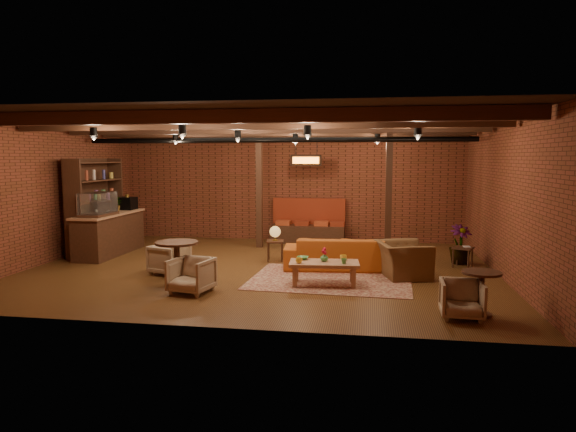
% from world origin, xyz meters
% --- Properties ---
extents(floor, '(10.00, 10.00, 0.00)m').
position_xyz_m(floor, '(0.00, 0.00, 0.00)').
color(floor, '#371D0D').
rests_on(floor, ground).
extents(ceiling, '(10.00, 8.00, 0.02)m').
position_xyz_m(ceiling, '(0.00, 0.00, 3.20)').
color(ceiling, black).
rests_on(ceiling, wall_back).
extents(wall_back, '(10.00, 0.02, 3.20)m').
position_xyz_m(wall_back, '(0.00, 4.00, 1.60)').
color(wall_back, brown).
rests_on(wall_back, ground).
extents(wall_front, '(10.00, 0.02, 3.20)m').
position_xyz_m(wall_front, '(0.00, -4.00, 1.60)').
color(wall_front, brown).
rests_on(wall_front, ground).
extents(wall_left, '(0.02, 8.00, 3.20)m').
position_xyz_m(wall_left, '(-5.00, 0.00, 1.60)').
color(wall_left, brown).
rests_on(wall_left, ground).
extents(wall_right, '(0.02, 8.00, 3.20)m').
position_xyz_m(wall_right, '(5.00, 0.00, 1.60)').
color(wall_right, brown).
rests_on(wall_right, ground).
extents(ceiling_beams, '(9.80, 6.40, 0.22)m').
position_xyz_m(ceiling_beams, '(0.00, 0.00, 3.08)').
color(ceiling_beams, black).
rests_on(ceiling_beams, ceiling).
extents(ceiling_pipe, '(9.60, 0.12, 0.12)m').
position_xyz_m(ceiling_pipe, '(0.00, 1.60, 2.85)').
color(ceiling_pipe, black).
rests_on(ceiling_pipe, ceiling).
extents(post_left, '(0.16, 0.16, 3.20)m').
position_xyz_m(post_left, '(-0.60, 2.60, 1.60)').
color(post_left, black).
rests_on(post_left, ground).
extents(post_right, '(0.16, 0.16, 3.20)m').
position_xyz_m(post_right, '(2.80, 2.00, 1.60)').
color(post_right, black).
rests_on(post_right, ground).
extents(service_counter, '(0.80, 2.50, 1.60)m').
position_xyz_m(service_counter, '(-4.10, 1.00, 0.80)').
color(service_counter, black).
rests_on(service_counter, ground).
extents(plant_counter, '(0.35, 0.39, 0.30)m').
position_xyz_m(plant_counter, '(-4.00, 1.20, 1.22)').
color(plant_counter, '#337F33').
rests_on(plant_counter, service_counter).
extents(shelving_hutch, '(0.52, 2.00, 2.40)m').
position_xyz_m(shelving_hutch, '(-4.50, 1.10, 1.20)').
color(shelving_hutch, black).
rests_on(shelving_hutch, ground).
extents(banquette, '(2.10, 0.70, 1.00)m').
position_xyz_m(banquette, '(0.60, 3.55, 0.50)').
color(banquette, maroon).
rests_on(banquette, ground).
extents(service_sign, '(0.86, 0.06, 0.30)m').
position_xyz_m(service_sign, '(0.60, 3.10, 2.35)').
color(service_sign, orange).
rests_on(service_sign, ceiling).
extents(ceiling_spotlights, '(6.40, 4.40, 0.28)m').
position_xyz_m(ceiling_spotlights, '(0.00, 0.00, 2.86)').
color(ceiling_spotlights, black).
rests_on(ceiling_spotlights, ceiling).
extents(rug, '(3.27, 2.57, 0.01)m').
position_xyz_m(rug, '(1.60, -0.81, 0.01)').
color(rug, maroon).
rests_on(rug, floor).
extents(sofa, '(2.48, 1.15, 0.70)m').
position_xyz_m(sofa, '(1.71, 0.19, 0.35)').
color(sofa, '#A54B16').
rests_on(sofa, floor).
extents(coffee_table, '(1.36, 0.76, 0.70)m').
position_xyz_m(coffee_table, '(1.49, -1.28, 0.40)').
color(coffee_table, '#A9764F').
rests_on(coffee_table, floor).
extents(side_table_lamp, '(0.45, 0.45, 0.83)m').
position_xyz_m(side_table_lamp, '(0.16, 0.83, 0.63)').
color(side_table_lamp, black).
rests_on(side_table_lamp, floor).
extents(round_table_left, '(0.81, 0.81, 0.84)m').
position_xyz_m(round_table_left, '(-1.26, -1.75, 0.57)').
color(round_table_left, black).
rests_on(round_table_left, floor).
extents(armchair_a, '(0.81, 0.83, 0.69)m').
position_xyz_m(armchair_a, '(-1.77, -0.86, 0.34)').
color(armchair_a, beige).
rests_on(armchair_a, floor).
extents(armchair_b, '(0.80, 0.76, 0.70)m').
position_xyz_m(armchair_b, '(-0.81, -2.23, 0.35)').
color(armchair_b, beige).
rests_on(armchair_b, floor).
extents(armchair_right, '(0.97, 1.24, 0.96)m').
position_xyz_m(armchair_right, '(3.03, -0.37, 0.48)').
color(armchair_right, brown).
rests_on(armchair_right, floor).
extents(side_table_book, '(0.54, 0.54, 0.47)m').
position_xyz_m(side_table_book, '(4.40, 0.79, 0.42)').
color(side_table_book, black).
rests_on(side_table_book, floor).
extents(round_table_right, '(0.59, 0.59, 0.69)m').
position_xyz_m(round_table_right, '(4.06, -2.81, 0.46)').
color(round_table_right, black).
rests_on(round_table_right, floor).
extents(armchair_far, '(0.65, 0.61, 0.64)m').
position_xyz_m(armchair_far, '(3.75, -2.98, 0.32)').
color(armchair_far, beige).
rests_on(armchair_far, floor).
extents(plant_tall, '(1.98, 1.98, 2.69)m').
position_xyz_m(plant_tall, '(4.40, 1.17, 1.34)').
color(plant_tall, '#4C7F4C').
rests_on(plant_tall, floor).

